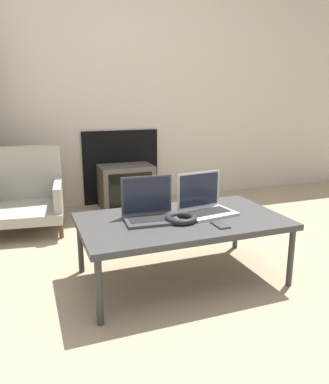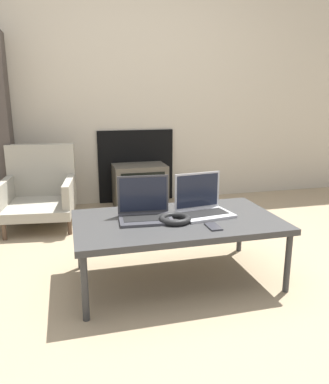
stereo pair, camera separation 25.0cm
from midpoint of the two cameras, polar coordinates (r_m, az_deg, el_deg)
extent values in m
plane|color=#998466|center=(2.28, 6.23, -14.77)|extent=(14.00, 14.00, 0.00)
cube|color=#B7AD99|center=(3.98, -4.24, 17.06)|extent=(7.00, 0.06, 2.60)
cube|color=black|center=(4.02, -2.59, 3.94)|extent=(0.80, 0.03, 0.77)
cube|color=#333333|center=(2.26, 5.12, -4.59)|extent=(1.22, 0.70, 0.04)
cylinder|color=#333333|center=(1.94, -8.37, -14.38)|extent=(0.04, 0.04, 0.36)
cylinder|color=#333333|center=(2.33, 21.27, -10.12)|extent=(0.04, 0.04, 0.36)
cylinder|color=#333333|center=(2.50, -10.02, -7.66)|extent=(0.04, 0.04, 0.36)
cylinder|color=#333333|center=(2.82, 13.93, -5.33)|extent=(0.04, 0.04, 0.36)
cube|color=#38383D|center=(2.21, 0.36, -4.21)|extent=(0.33, 0.26, 0.02)
cube|color=black|center=(2.21, 0.36, -3.99)|extent=(0.28, 0.15, 0.00)
cube|color=#38383D|center=(2.29, -0.16, -0.37)|extent=(0.31, 0.03, 0.23)
cube|color=black|center=(2.28, -0.13, -0.40)|extent=(0.29, 0.03, 0.21)
cube|color=#B2B2B7|center=(2.34, 9.33, -3.41)|extent=(0.34, 0.28, 0.02)
cube|color=black|center=(2.33, 9.34, -3.20)|extent=(0.28, 0.17, 0.00)
cube|color=#B2B2B7|center=(2.39, 8.02, 0.17)|extent=(0.31, 0.05, 0.23)
cube|color=black|center=(2.39, 8.06, 0.14)|extent=(0.29, 0.04, 0.21)
torus|color=black|center=(2.19, 4.87, -4.16)|extent=(0.19, 0.19, 0.04)
cube|color=#333338|center=(2.14, 10.81, -5.26)|extent=(0.07, 0.12, 0.01)
cube|color=#4C473D|center=(3.87, -1.96, 1.01)|extent=(0.54, 0.36, 0.43)
cube|color=black|center=(3.70, -1.32, 0.37)|extent=(0.44, 0.01, 0.34)
cube|color=gray|center=(3.40, -16.67, -2.24)|extent=(0.68, 0.72, 0.08)
cube|color=gray|center=(3.60, -16.34, 3.24)|extent=(0.61, 0.17, 0.47)
cube|color=gray|center=(3.42, -21.34, -0.11)|extent=(0.13, 0.59, 0.20)
cube|color=gray|center=(3.33, -12.22, 0.20)|extent=(0.13, 0.59, 0.20)
cylinder|color=#4C3828|center=(3.19, -21.21, -5.74)|extent=(0.04, 0.04, 0.13)
cylinder|color=#4C3828|center=(3.16, -12.09, -5.21)|extent=(0.04, 0.04, 0.13)
cylinder|color=#4C3828|center=(3.71, -20.33, -2.87)|extent=(0.04, 0.04, 0.13)
cylinder|color=#4C3828|center=(3.69, -12.54, -2.39)|extent=(0.04, 0.04, 0.13)
camera|label=1|loc=(0.12, -87.14, 0.73)|focal=35.00mm
camera|label=2|loc=(0.12, 92.86, -0.73)|focal=35.00mm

